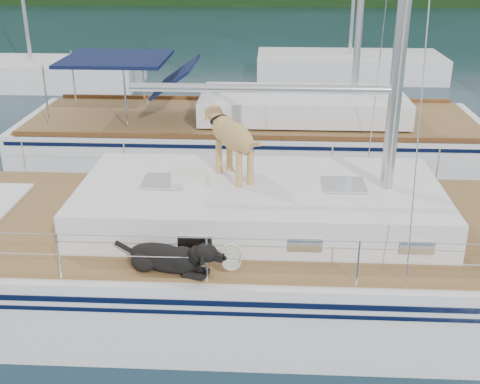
{
  "coord_description": "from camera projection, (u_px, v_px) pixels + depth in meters",
  "views": [
    {
      "loc": [
        0.93,
        -8.04,
        5.05
      ],
      "look_at": [
        0.5,
        0.2,
        1.6
      ],
      "focal_mm": 45.0,
      "sensor_mm": 36.0,
      "label": 1
    }
  ],
  "objects": [
    {
      "name": "bg_boat_west",
      "position": [
        33.0,
        74.0,
        22.51
      ],
      "size": [
        8.0,
        3.0,
        11.65
      ],
      "color": "white",
      "rests_on": "ground"
    },
    {
      "name": "ground",
      "position": [
        207.0,
        290.0,
        9.4
      ],
      "size": [
        120.0,
        120.0,
        0.0
      ],
      "primitive_type": "plane",
      "color": "black",
      "rests_on": "ground"
    },
    {
      "name": "neighbor_sailboat",
      "position": [
        256.0,
        137.0,
        14.66
      ],
      "size": [
        11.0,
        3.5,
        13.3
      ],
      "color": "white",
      "rests_on": "ground"
    },
    {
      "name": "bg_boat_center",
      "position": [
        349.0,
        67.0,
        23.77
      ],
      "size": [
        7.2,
        3.0,
        11.65
      ],
      "color": "white",
      "rests_on": "ground"
    },
    {
      "name": "main_sailboat",
      "position": [
        213.0,
        252.0,
        9.13
      ],
      "size": [
        12.0,
        3.82,
        14.01
      ],
      "color": "white",
      "rests_on": "ground"
    }
  ]
}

